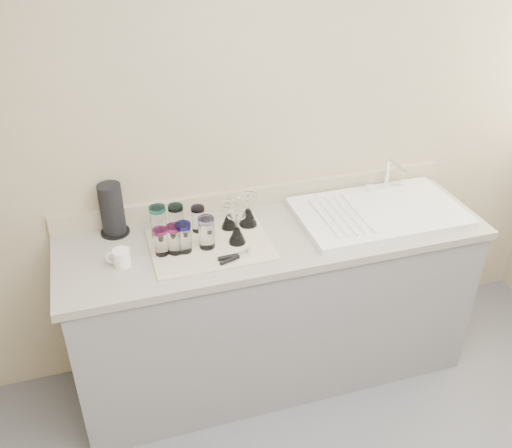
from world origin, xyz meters
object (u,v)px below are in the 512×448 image
object	(u,v)px
tumbler_magenta	(161,241)
tumbler_blue	(184,237)
tumbler_lavender	(207,232)
tumbler_purple	(198,219)
sink_unit	(379,212)
white_mug	(121,258)
goblet_back_left	(229,219)
goblet_front_left	(237,233)
tumbler_extra	(175,239)
can_opener	(235,257)
goblet_back_right	(248,215)
paper_towel_roll	(112,210)
tumbler_cyan	(176,219)

from	to	relation	value
tumbler_magenta	tumbler_blue	xyz separation A→B (m)	(0.10, -0.01, 0.01)
tumbler_lavender	tumbler_purple	bearing A→B (deg)	92.90
tumbler_magenta	sink_unit	bearing A→B (deg)	1.53
tumbler_magenta	white_mug	distance (m)	0.19
goblet_back_left	goblet_front_left	world-z (taller)	goblet_front_left
tumbler_extra	goblet_back_left	world-z (taller)	tumbler_extra
sink_unit	tumbler_blue	world-z (taller)	sink_unit
tumbler_purple	tumbler_extra	distance (m)	0.20
tumbler_magenta	can_opener	size ratio (longest dim) A/B	0.84
tumbler_purple	can_opener	bearing A→B (deg)	-69.28
sink_unit	tumbler_blue	distance (m)	1.00
goblet_back_left	white_mug	world-z (taller)	goblet_back_left
sink_unit	goblet_back_left	xyz separation A→B (m)	(-0.75, 0.10, 0.03)
goblet_back_right	white_mug	world-z (taller)	goblet_back_right
sink_unit	white_mug	size ratio (longest dim) A/B	7.06
tumbler_lavender	paper_towel_roll	xyz separation A→B (m)	(-0.39, 0.26, 0.04)
tumbler_purple	tumbler_magenta	size ratio (longest dim) A/B	0.99
sink_unit	goblet_back_right	size ratio (longest dim) A/B	5.07
tumbler_cyan	can_opener	size ratio (longest dim) A/B	0.94
sink_unit	paper_towel_roll	world-z (taller)	paper_towel_roll
goblet_back_right	paper_towel_roll	xyz separation A→B (m)	(-0.63, 0.12, 0.06)
goblet_back_left	paper_towel_roll	bearing A→B (deg)	166.78
goblet_back_left	white_mug	xyz separation A→B (m)	(-0.53, -0.15, -0.01)
tumbler_magenta	tumbler_blue	world-z (taller)	tumbler_blue
tumbler_blue	goblet_back_right	bearing A→B (deg)	21.44
tumbler_cyan	tumbler_purple	bearing A→B (deg)	-8.29
tumbler_blue	tumbler_magenta	bearing A→B (deg)	176.54
tumbler_lavender	goblet_front_left	bearing A→B (deg)	-1.64
tumbler_extra	goblet_front_left	world-z (taller)	goblet_front_left
sink_unit	tumbler_blue	size ratio (longest dim) A/B	5.75
tumbler_purple	tumbler_magenta	bearing A→B (deg)	-144.31
sink_unit	tumbler_lavender	bearing A→B (deg)	-177.84
tumbler_cyan	tumbler_blue	size ratio (longest dim) A/B	1.01
white_mug	tumbler_magenta	bearing A→B (deg)	7.71
tumbler_purple	goblet_back_left	world-z (taller)	goblet_back_left
tumbler_purple	goblet_back_left	xyz separation A→B (m)	(0.15, -0.02, -0.02)
goblet_back_right	tumbler_blue	bearing A→B (deg)	-158.56
tumbler_extra	goblet_back_right	distance (m)	0.40
tumbler_extra	can_opener	bearing A→B (deg)	-27.55
goblet_front_left	tumbler_cyan	bearing A→B (deg)	146.36
paper_towel_roll	tumbler_extra	bearing A→B (deg)	-46.25
sink_unit	goblet_front_left	world-z (taller)	sink_unit
goblet_back_right	sink_unit	bearing A→B (deg)	-8.46
can_opener	white_mug	bearing A→B (deg)	167.51
can_opener	paper_towel_roll	xyz separation A→B (m)	(-0.49, 0.38, 0.11)
sink_unit	goblet_back_right	world-z (taller)	sink_unit
tumbler_lavender	goblet_back_left	size ratio (longest dim) A/B	1.12
goblet_back_right	goblet_front_left	bearing A→B (deg)	-124.45
tumbler_extra	white_mug	world-z (taller)	tumbler_extra
tumbler_blue	sink_unit	bearing A→B (deg)	2.04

